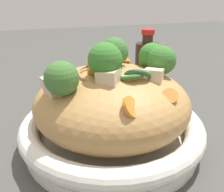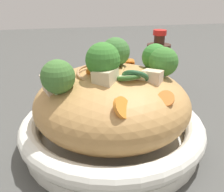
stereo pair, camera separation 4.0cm
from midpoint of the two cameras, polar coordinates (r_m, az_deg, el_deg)
name	(u,v)px [view 2 (the right image)]	position (r m, az deg, el deg)	size (l,w,h in m)	color
ground_plane	(112,142)	(0.44, 2.64, -10.52)	(3.00, 3.00, 0.00)	#444441
serving_bowl	(112,129)	(0.43, 2.70, -7.61)	(0.30, 0.30, 0.05)	white
noodle_heap	(112,102)	(0.41, 2.82, -1.52)	(0.25, 0.25, 0.13)	tan
broccoli_florets	(124,62)	(0.39, 5.85, 7.68)	(0.23, 0.15, 0.09)	#97B777
carrot_coins	(117,79)	(0.37, 4.29, 3.76)	(0.19, 0.18, 0.05)	orange
zucchini_slices	(132,77)	(0.35, 7.89, 4.27)	(0.06, 0.05, 0.03)	beige
chicken_chunks	(93,77)	(0.36, -1.20, 4.27)	(0.18, 0.09, 0.04)	beige
soy_sauce_bottle	(157,67)	(0.65, 12.06, 6.55)	(0.06, 0.06, 0.16)	#381E14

